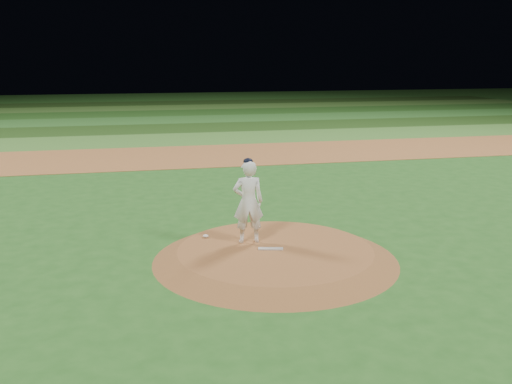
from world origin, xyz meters
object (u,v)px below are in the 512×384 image
at_px(pitching_rubber, 271,249).
at_px(rosin_bag, 206,236).
at_px(pitcher_on_mound, 248,201).
at_px(pitchers_mound, 275,254).

relative_size(pitching_rubber, rosin_bag, 4.09).
distance_m(pitching_rubber, rosin_bag, 1.75).
bearing_deg(pitcher_on_mound, rosin_bag, 149.68).
distance_m(pitchers_mound, rosin_bag, 1.84).
xyz_separation_m(rosin_bag, pitcher_on_mound, (0.93, -0.54, 0.94)).
bearing_deg(pitcher_on_mound, pitching_rubber, -58.00).
xyz_separation_m(pitchers_mound, pitching_rubber, (-0.10, 0.00, 0.14)).
xyz_separation_m(pitchers_mound, rosin_bag, (-1.42, 1.16, 0.16)).
bearing_deg(pitching_rubber, rosin_bag, 152.31).
height_order(pitchers_mound, pitching_rubber, pitching_rubber).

